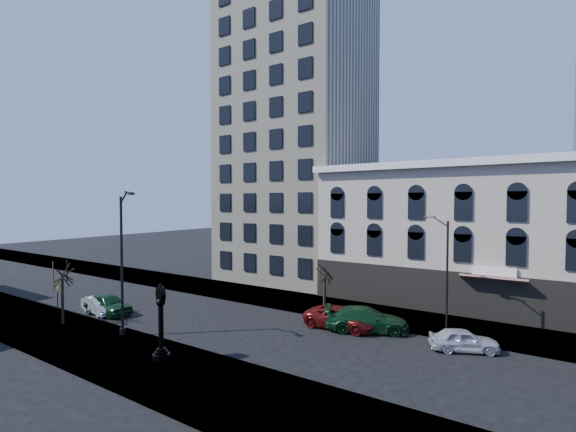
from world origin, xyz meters
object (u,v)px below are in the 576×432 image
Objects in this scene: car_near_a at (108,304)px; warning_sign at (57,293)px; car_near_b at (100,305)px; street_clock at (161,325)px; street_lamp_near at (125,225)px.

warning_sign is at bearing 134.86° from car_near_a.
street_clock is at bearing -98.05° from car_near_b.
warning_sign reaches higher than car_near_a.
warning_sign reaches higher than car_near_b.
car_near_a is at bearing -178.61° from street_clock.
street_clock is 1.04× the size of car_near_b.
car_near_a is (-11.25, 3.85, -1.26)m from street_clock.
street_clock is 1.68× the size of warning_sign.
street_lamp_near is 10.24m from car_near_b.
street_clock is at bearing -106.81° from car_near_a.
street_lamp_near reaches higher than car_near_a.
car_near_a is 1.16× the size of car_near_b.
street_clock is 11.96m from car_near_a.
street_clock is 7.41m from street_lamp_near.
car_near_a is (2.76, 2.56, -1.08)m from warning_sign.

